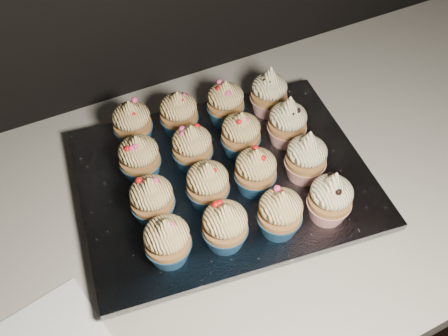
% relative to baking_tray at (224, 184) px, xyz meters
% --- Properties ---
extents(worktop, '(2.44, 0.64, 0.04)m').
position_rel_baking_tray_xyz_m(worktop, '(-0.15, -0.01, -0.03)').
color(worktop, beige).
rests_on(worktop, cabinet).
extents(baking_tray, '(0.45, 0.36, 0.02)m').
position_rel_baking_tray_xyz_m(baking_tray, '(0.00, 0.00, 0.00)').
color(baking_tray, black).
rests_on(baking_tray, worktop).
extents(foil_lining, '(0.49, 0.40, 0.01)m').
position_rel_baking_tray_xyz_m(foil_lining, '(0.00, 0.00, 0.02)').
color(foil_lining, silver).
rests_on(foil_lining, baking_tray).
extents(cupcake_0, '(0.06, 0.06, 0.08)m').
position_rel_baking_tray_xyz_m(cupcake_0, '(-0.13, -0.10, 0.06)').
color(cupcake_0, navy).
rests_on(cupcake_0, foil_lining).
extents(cupcake_1, '(0.06, 0.06, 0.08)m').
position_rel_baking_tray_xyz_m(cupcake_1, '(-0.05, -0.11, 0.06)').
color(cupcake_1, navy).
rests_on(cupcake_1, foil_lining).
extents(cupcake_2, '(0.06, 0.06, 0.08)m').
position_rel_baking_tray_xyz_m(cupcake_2, '(0.02, -0.12, 0.06)').
color(cupcake_2, navy).
rests_on(cupcake_2, foil_lining).
extents(cupcake_3, '(0.06, 0.06, 0.10)m').
position_rel_baking_tray_xyz_m(cupcake_3, '(0.10, -0.13, 0.06)').
color(cupcake_3, '#A82217').
rests_on(cupcake_3, foil_lining).
extents(cupcake_4, '(0.06, 0.06, 0.08)m').
position_rel_baking_tray_xyz_m(cupcake_4, '(-0.12, -0.02, 0.06)').
color(cupcake_4, navy).
rests_on(cupcake_4, foil_lining).
extents(cupcake_5, '(0.06, 0.06, 0.08)m').
position_rel_baking_tray_xyz_m(cupcake_5, '(-0.04, -0.03, 0.06)').
color(cupcake_5, navy).
rests_on(cupcake_5, foil_lining).
extents(cupcake_6, '(0.06, 0.06, 0.08)m').
position_rel_baking_tray_xyz_m(cupcake_6, '(0.03, -0.04, 0.06)').
color(cupcake_6, navy).
rests_on(cupcake_6, foil_lining).
extents(cupcake_7, '(0.06, 0.06, 0.10)m').
position_rel_baking_tray_xyz_m(cupcake_7, '(0.11, -0.05, 0.06)').
color(cupcake_7, '#A82217').
rests_on(cupcake_7, foil_lining).
extents(cupcake_8, '(0.06, 0.06, 0.08)m').
position_rel_baking_tray_xyz_m(cupcake_8, '(-0.11, 0.06, 0.06)').
color(cupcake_8, navy).
rests_on(cupcake_8, foil_lining).
extents(cupcake_9, '(0.06, 0.06, 0.08)m').
position_rel_baking_tray_xyz_m(cupcake_9, '(-0.03, 0.04, 0.06)').
color(cupcake_9, navy).
rests_on(cupcake_9, foil_lining).
extents(cupcake_10, '(0.06, 0.06, 0.08)m').
position_rel_baking_tray_xyz_m(cupcake_10, '(0.05, 0.03, 0.06)').
color(cupcake_10, navy).
rests_on(cupcake_10, foil_lining).
extents(cupcake_11, '(0.06, 0.06, 0.10)m').
position_rel_baking_tray_xyz_m(cupcake_11, '(0.12, 0.02, 0.06)').
color(cupcake_11, '#A82217').
rests_on(cupcake_11, foil_lining).
extents(cupcake_12, '(0.06, 0.06, 0.08)m').
position_rel_baking_tray_xyz_m(cupcake_12, '(-0.10, 0.13, 0.06)').
color(cupcake_12, navy).
rests_on(cupcake_12, foil_lining).
extents(cupcake_13, '(0.06, 0.06, 0.08)m').
position_rel_baking_tray_xyz_m(cupcake_13, '(-0.02, 0.12, 0.06)').
color(cupcake_13, navy).
rests_on(cupcake_13, foil_lining).
extents(cupcake_14, '(0.06, 0.06, 0.08)m').
position_rel_baking_tray_xyz_m(cupcake_14, '(0.06, 0.11, 0.06)').
color(cupcake_14, navy).
rests_on(cupcake_14, foil_lining).
extents(cupcake_15, '(0.06, 0.06, 0.10)m').
position_rel_baking_tray_xyz_m(cupcake_15, '(0.13, 0.10, 0.06)').
color(cupcake_15, '#A82217').
rests_on(cupcake_15, foil_lining).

